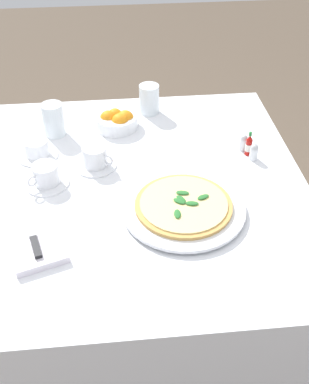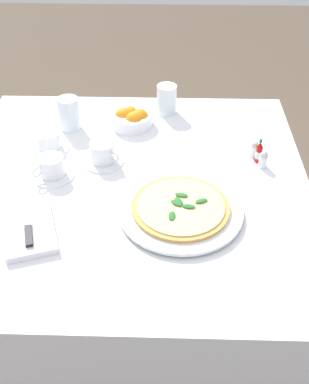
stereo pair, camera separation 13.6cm
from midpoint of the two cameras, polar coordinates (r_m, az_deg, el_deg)
name	(u,v)px [view 2 (the right image)]	position (r m, az deg, el deg)	size (l,w,h in m)	color
ground_plane	(137,331)	(1.97, -0.10, -16.27)	(8.00, 8.00, 0.00)	brown
dining_table	(132,217)	(1.51, -0.13, -3.05)	(1.07, 1.07, 0.74)	white
pizza_plate	(180,211)	(1.32, 6.07, -2.35)	(0.34, 0.34, 0.02)	white
pizza	(181,207)	(1.31, 6.12, -1.89)	(0.27, 0.27, 0.02)	tan
coffee_cup_left_edge	(49,141)	(1.58, -10.10, 5.88)	(0.13, 0.13, 0.06)	white
coffee_cup_far_left	(52,168)	(1.45, -9.53, 2.77)	(0.13, 0.13, 0.07)	white
coffee_cup_far_right	(103,154)	(1.49, -3.60, 4.47)	(0.13, 0.13, 0.07)	white
water_glass_right_edge	(69,116)	(1.67, -7.81, 8.93)	(0.07, 0.07, 0.11)	white
water_glass_near_right	(167,101)	(1.76, 3.71, 10.71)	(0.07, 0.07, 0.11)	white
napkin_folded	(29,228)	(1.29, -11.85, -4.30)	(0.25, 0.19, 0.02)	white
dinner_knife	(28,223)	(1.28, -11.94, -3.76)	(0.19, 0.07, 0.01)	silver
citrus_bowl	(132,118)	(1.68, -0.41, 8.69)	(0.15, 0.15, 0.07)	white
hot_sauce_bottle	(259,153)	(1.54, 14.82, 4.47)	(0.02, 0.02, 0.08)	#B7140F
salt_shaker	(254,150)	(1.57, 14.23, 4.79)	(0.03, 0.03, 0.06)	white
pepper_shaker	(263,160)	(1.53, 15.31, 3.58)	(0.03, 0.03, 0.06)	white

